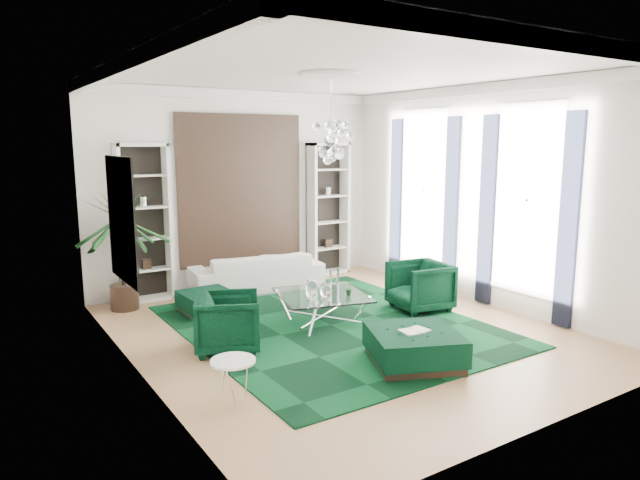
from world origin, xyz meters
TOP-DOWN VIEW (x-y plane):
  - floor at (0.00, 0.00)m, footprint 6.00×7.00m
  - ceiling at (0.00, 0.00)m, footprint 6.00×7.00m
  - wall_back at (0.00, 3.51)m, footprint 6.00×0.02m
  - wall_front at (0.00, -3.51)m, footprint 6.00×0.02m
  - wall_left at (-3.01, 0.00)m, footprint 0.02×7.00m
  - wall_right at (3.01, 0.00)m, footprint 0.02×7.00m
  - crown_molding at (0.00, 0.00)m, footprint 6.00×7.00m
  - ceiling_medallion at (0.00, 0.30)m, footprint 0.90×0.90m
  - tapestry at (0.00, 3.46)m, footprint 2.50×0.06m
  - shelving_left at (-1.95, 3.31)m, footprint 0.90×0.38m
  - shelving_right at (1.95, 3.31)m, footprint 0.90×0.38m
  - painting at (-2.97, 0.60)m, footprint 0.04×1.30m
  - window_near at (2.99, -0.90)m, footprint 0.03×1.10m
  - curtain_near_a at (2.96, -1.68)m, footprint 0.07×0.30m
  - curtain_near_b at (2.96, -0.12)m, footprint 0.07×0.30m
  - window_far at (2.99, 1.50)m, footprint 0.03×1.10m
  - curtain_far_a at (2.96, 0.72)m, footprint 0.07×0.30m
  - curtain_far_b at (2.96, 2.28)m, footprint 0.07×0.30m
  - rug at (0.00, 0.30)m, footprint 4.20×5.00m
  - sofa at (0.00, 2.85)m, footprint 2.59×1.30m
  - armchair_left at (-1.75, 0.20)m, footprint 1.14×1.12m
  - armchair_right at (1.75, 0.20)m, footprint 1.04×1.01m
  - coffee_table at (0.00, 0.55)m, footprint 1.62×1.62m
  - ottoman_side at (-1.35, 2.00)m, footprint 0.84×0.84m
  - ottoman_front at (0.05, -1.55)m, footprint 1.44×1.44m
  - book at (0.05, -1.55)m, footprint 0.38×0.25m
  - side_table at (-2.35, -1.30)m, footprint 0.54×0.54m
  - palm at (-2.45, 2.95)m, footprint 1.73×1.73m
  - chandelier at (0.00, 0.30)m, footprint 0.89×0.89m
  - table_plant at (0.33, 0.27)m, footprint 0.16×0.14m

SIDE VIEW (x-z plane):
  - floor at x=0.00m, z-range -0.02..0.00m
  - rug at x=0.00m, z-range 0.00..0.02m
  - ottoman_side at x=-1.35m, z-range 0.00..0.36m
  - ottoman_front at x=0.05m, z-range 0.00..0.44m
  - coffee_table at x=0.00m, z-range 0.00..0.45m
  - side_table at x=-2.35m, z-range 0.00..0.48m
  - sofa at x=0.00m, z-range 0.00..0.72m
  - armchair_left at x=-1.75m, z-range 0.00..0.79m
  - armchair_right at x=1.75m, z-range 0.00..0.83m
  - book at x=0.05m, z-range 0.44..0.47m
  - table_plant at x=0.33m, z-range 0.45..0.68m
  - palm at x=-2.45m, z-range 0.00..2.57m
  - shelving_left at x=-1.95m, z-range 0.00..2.80m
  - shelving_right at x=1.95m, z-range 0.00..2.80m
  - curtain_near_a at x=2.96m, z-range 0.02..3.27m
  - curtain_near_b at x=2.96m, z-range 0.02..3.27m
  - curtain_far_a at x=2.96m, z-range 0.02..3.27m
  - curtain_far_b at x=2.96m, z-range 0.02..3.27m
  - painting at x=-2.97m, z-range 1.05..2.65m
  - wall_back at x=0.00m, z-range 0.00..3.80m
  - wall_front at x=0.00m, z-range 0.00..3.80m
  - wall_left at x=-3.01m, z-range 0.00..3.80m
  - wall_right at x=3.01m, z-range 0.00..3.80m
  - tapestry at x=0.00m, z-range 0.50..3.30m
  - window_near at x=2.99m, z-range 0.45..3.35m
  - window_far at x=2.99m, z-range 0.45..3.35m
  - chandelier at x=0.00m, z-range 2.49..3.21m
  - crown_molding at x=0.00m, z-range 3.61..3.79m
  - ceiling_medallion at x=0.00m, z-range 3.75..3.79m
  - ceiling at x=0.00m, z-range 3.80..3.82m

